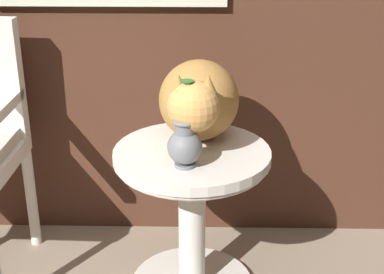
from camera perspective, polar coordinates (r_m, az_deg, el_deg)
wicker_side_table at (r=2.09m, az=-0.00°, el=-6.15°), size 0.55×0.55×0.58m
cat at (r=2.03m, az=0.62°, el=3.58°), size 0.31×0.64×0.30m
pewter_vase_with_ivy at (r=1.86m, az=-0.71°, el=-0.52°), size 0.11×0.11×0.28m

